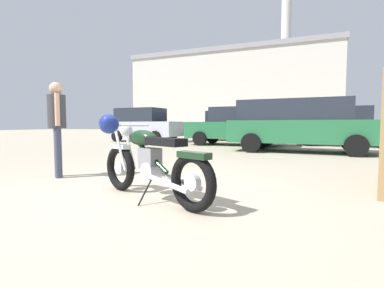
# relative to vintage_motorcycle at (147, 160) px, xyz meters

# --- Properties ---
(ground_plane) EXTENTS (80.00, 80.00, 0.00)m
(ground_plane) POSITION_rel_vintage_motorcycle_xyz_m (-0.31, 0.33, -0.49)
(ground_plane) COLOR tan
(vintage_motorcycle) EXTENTS (1.92, 1.01, 1.07)m
(vintage_motorcycle) POSITION_rel_vintage_motorcycle_xyz_m (0.00, 0.00, 0.00)
(vintage_motorcycle) COLOR black
(vintage_motorcycle) RESTS_ON ground_plane
(bystander) EXTENTS (0.36, 0.34, 1.66)m
(bystander) POSITION_rel_vintage_motorcycle_xyz_m (-2.18, 0.82, 0.53)
(bystander) COLOR #383D51
(bystander) RESTS_ON ground_plane
(white_estate_far) EXTENTS (4.31, 2.15, 1.67)m
(white_estate_far) POSITION_rel_vintage_motorcycle_xyz_m (-1.88, 13.06, 0.34)
(white_estate_far) COLOR black
(white_estate_far) RESTS_ON ground_plane
(dark_sedan_left) EXTENTS (4.41, 2.39, 1.67)m
(dark_sedan_left) POSITION_rel_vintage_motorcycle_xyz_m (3.88, 10.63, 0.34)
(dark_sedan_left) COLOR black
(dark_sedan_left) RESTS_ON ground_plane
(red_hatchback_near) EXTENTS (4.05, 2.13, 1.78)m
(red_hatchback_near) POSITION_rel_vintage_motorcycle_xyz_m (-5.80, 10.58, 0.43)
(red_hatchback_near) COLOR black
(red_hatchback_near) RESTS_ON ground_plane
(silver_sedan_mid) EXTENTS (4.06, 2.15, 1.78)m
(silver_sedan_mid) POSITION_rel_vintage_motorcycle_xyz_m (1.53, 13.05, 0.43)
(silver_sedan_mid) COLOR black
(silver_sedan_mid) RESTS_ON ground_plane
(pale_sedan_back) EXTENTS (4.31, 2.14, 1.67)m
(pale_sedan_back) POSITION_rel_vintage_motorcycle_xyz_m (-0.62, 9.47, 0.34)
(pale_sedan_back) COLOR black
(pale_sedan_back) RESTS_ON ground_plane
(blue_hatchback_right) EXTENTS (4.85, 2.32, 1.74)m
(blue_hatchback_right) POSITION_rel_vintage_motorcycle_xyz_m (1.94, 7.06, 0.45)
(blue_hatchback_right) COLOR black
(blue_hatchback_right) RESTS_ON ground_plane
(industrial_building) EXTENTS (23.82, 12.25, 19.09)m
(industrial_building) POSITION_rel_vintage_motorcycle_xyz_m (-4.65, 32.06, 4.14)
(industrial_building) COLOR beige
(industrial_building) RESTS_ON ground_plane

